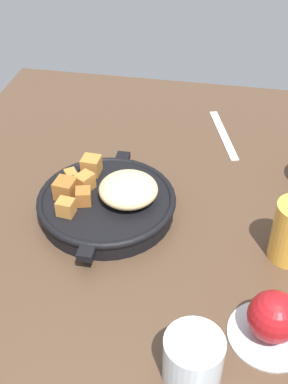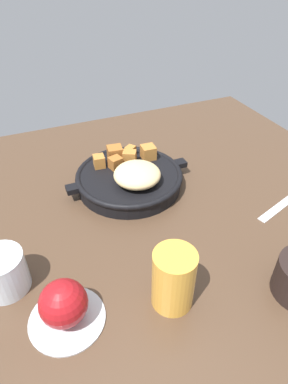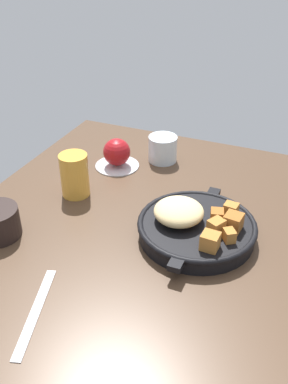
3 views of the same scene
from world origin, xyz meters
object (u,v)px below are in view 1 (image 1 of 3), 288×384
Objects in this scene: red_apple at (274,317)px; water_glass_short at (193,358)px; butter_knife at (223,134)px; cast_iron_skillet at (108,201)px.

water_glass_short is (7.37, -9.44, -0.67)cm from red_apple.
butter_knife is 2.58× the size of water_glass_short.
butter_knife is at bearing -169.61° from red_apple.
cast_iron_skillet is 3.77× the size of water_glass_short.
cast_iron_skillet is at bearing -49.37° from butter_knife.
cast_iron_skillet is at bearing -147.95° from water_glass_short.
red_apple is 0.93× the size of water_glass_short.
water_glass_short is at bearing -18.00° from butter_knife.
red_apple reaches higher than butter_knife.
cast_iron_skillet is at bearing -126.96° from red_apple.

